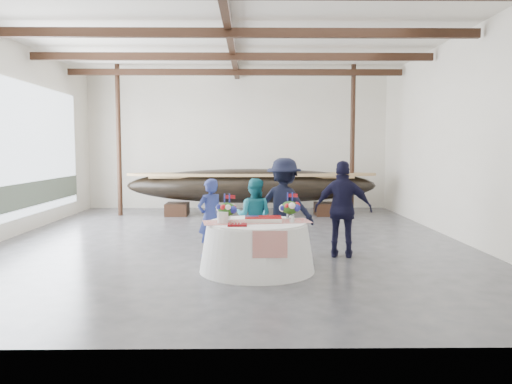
{
  "coord_description": "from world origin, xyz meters",
  "views": [
    {
      "loc": [
        0.43,
        -10.88,
        2.02
      ],
      "look_at": [
        0.54,
        -1.35,
        1.19
      ],
      "focal_mm": 35.0,
      "sensor_mm": 36.0,
      "label": 1
    }
  ],
  "objects": [
    {
      "name": "guest_woman_teal",
      "position": [
        0.5,
        -1.38,
        0.73
      ],
      "size": [
        0.82,
        0.71,
        1.45
      ],
      "primitive_type": "imported",
      "rotation": [
        0.0,
        0.0,
        2.88
      ],
      "color": "teal",
      "rests_on": "ground"
    },
    {
      "name": "banquet_table",
      "position": [
        0.54,
        -2.75,
        0.41
      ],
      "size": [
        1.9,
        1.9,
        0.82
      ],
      "color": "white",
      "rests_on": "ground"
    },
    {
      "name": "pavilion_structure",
      "position": [
        0.0,
        0.73,
        4.0
      ],
      "size": [
        9.8,
        11.76,
        4.5
      ],
      "color": "black",
      "rests_on": "ground"
    },
    {
      "name": "guest_man_left",
      "position": [
        1.09,
        -1.33,
        0.92
      ],
      "size": [
        1.37,
        1.18,
        1.84
      ],
      "primitive_type": "imported",
      "rotation": [
        0.0,
        0.0,
        2.62
      ],
      "color": "black",
      "rests_on": "ground"
    },
    {
      "name": "guest_woman_blue",
      "position": [
        -0.33,
        -1.59,
        0.73
      ],
      "size": [
        0.63,
        0.6,
        1.46
      ],
      "primitive_type": "imported",
      "rotation": [
        0.0,
        0.0,
        3.8
      ],
      "color": "navy",
      "rests_on": "ground"
    },
    {
      "name": "ceiling",
      "position": [
        0.0,
        0.0,
        4.5
      ],
      "size": [
        10.0,
        12.0,
        0.01
      ],
      "primitive_type": "cube",
      "color": "white",
      "rests_on": "wall_back"
    },
    {
      "name": "guest_man_right",
      "position": [
        2.15,
        -1.74,
        0.9
      ],
      "size": [
        1.12,
        0.65,
        1.8
      ],
      "primitive_type": "imported",
      "rotation": [
        0.0,
        0.0,
        2.92
      ],
      "color": "black",
      "rests_on": "ground"
    },
    {
      "name": "tabletop_items",
      "position": [
        0.52,
        -2.64,
        0.96
      ],
      "size": [
        1.82,
        0.97,
        0.4
      ],
      "color": "red",
      "rests_on": "banquet_table"
    },
    {
      "name": "longboat_display",
      "position": [
        0.47,
        4.12,
        0.9
      ],
      "size": [
        7.52,
        1.5,
        1.41
      ],
      "color": "black",
      "rests_on": "ground"
    },
    {
      "name": "wall_back",
      "position": [
        0.0,
        6.0,
        2.25
      ],
      "size": [
        10.0,
        0.02,
        4.5
      ],
      "primitive_type": "cube",
      "color": "silver",
      "rests_on": "ground"
    },
    {
      "name": "wall_front",
      "position": [
        0.0,
        -6.0,
        2.25
      ],
      "size": [
        10.0,
        0.02,
        4.5
      ],
      "primitive_type": "cube",
      "color": "silver",
      "rests_on": "ground"
    },
    {
      "name": "open_bay",
      "position": [
        -4.95,
        1.0,
        1.83
      ],
      "size": [
        0.03,
        7.0,
        3.2
      ],
      "color": "silver",
      "rests_on": "ground"
    },
    {
      "name": "wall_right",
      "position": [
        5.0,
        0.0,
        2.25
      ],
      "size": [
        0.02,
        12.0,
        4.5
      ],
      "primitive_type": "cube",
      "color": "silver",
      "rests_on": "ground"
    },
    {
      "name": "floor",
      "position": [
        0.0,
        0.0,
        0.0
      ],
      "size": [
        10.0,
        12.0,
        0.01
      ],
      "primitive_type": "cube",
      "color": "#3D3D42",
      "rests_on": "ground"
    }
  ]
}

